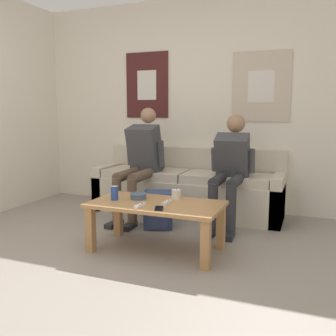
{
  "coord_description": "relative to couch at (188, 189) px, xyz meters",
  "views": [
    {
      "loc": [
        1.59,
        -2.13,
        1.19
      ],
      "look_at": [
        0.29,
        1.19,
        0.65
      ],
      "focal_mm": 40.0,
      "sensor_mm": 36.0,
      "label": 1
    }
  ],
  "objects": [
    {
      "name": "ground_plane",
      "position": [
        -0.21,
        -2.01,
        -0.28
      ],
      "size": [
        18.0,
        18.0,
        0.0
      ],
      "primitive_type": "plane",
      "color": "gray"
    },
    {
      "name": "wall_back",
      "position": [
        -0.21,
        0.35,
        1.0
      ],
      "size": [
        10.0,
        0.07,
        2.55
      ],
      "color": "silver",
      "rests_on": "ground_plane"
    },
    {
      "name": "couch",
      "position": [
        0.0,
        0.0,
        0.0
      ],
      "size": [
        2.21,
        0.68,
        0.76
      ],
      "color": "beige",
      "rests_on": "ground_plane"
    },
    {
      "name": "coffee_table",
      "position": [
        0.14,
        -1.28,
        0.07
      ],
      "size": [
        1.13,
        0.6,
        0.42
      ],
      "color": "#B27F4C",
      "rests_on": "ground_plane"
    },
    {
      "name": "person_seated_adult",
      "position": [
        -0.45,
        -0.35,
        0.39
      ],
      "size": [
        0.47,
        0.9,
        1.24
      ],
      "color": "brown",
      "rests_on": "ground_plane"
    },
    {
      "name": "person_seated_teen",
      "position": [
        0.57,
        -0.32,
        0.36
      ],
      "size": [
        0.47,
        0.88,
        1.17
      ],
      "color": "#2D2D33",
      "rests_on": "ground_plane"
    },
    {
      "name": "backpack",
      "position": [
        -0.09,
        -0.68,
        -0.1
      ],
      "size": [
        0.36,
        0.34,
        0.38
      ],
      "color": "navy",
      "rests_on": "ground_plane"
    },
    {
      "name": "ceramic_bowl",
      "position": [
        -0.06,
        -1.21,
        0.17
      ],
      "size": [
        0.15,
        0.15,
        0.05
      ],
      "color": "#475B75",
      "rests_on": "coffee_table"
    },
    {
      "name": "pillar_candle",
      "position": [
        0.25,
        -1.07,
        0.18
      ],
      "size": [
        0.08,
        0.08,
        0.09
      ],
      "color": "silver",
      "rests_on": "coffee_table"
    },
    {
      "name": "drink_can_blue",
      "position": [
        -0.24,
        -1.32,
        0.21
      ],
      "size": [
        0.07,
        0.07,
        0.12
      ],
      "color": "#28479E",
      "rests_on": "coffee_table"
    },
    {
      "name": "game_controller_near_left",
      "position": [
        0.25,
        -1.28,
        0.16
      ],
      "size": [
        0.04,
        0.15,
        0.03
      ],
      "color": "white",
      "rests_on": "coffee_table"
    },
    {
      "name": "game_controller_near_right",
      "position": [
        0.08,
        -1.47,
        0.16
      ],
      "size": [
        0.05,
        0.15,
        0.03
      ],
      "color": "white",
      "rests_on": "coffee_table"
    },
    {
      "name": "cell_phone",
      "position": [
        0.25,
        -1.47,
        0.15
      ],
      "size": [
        0.11,
        0.15,
        0.01
      ],
      "color": "black",
      "rests_on": "coffee_table"
    }
  ]
}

